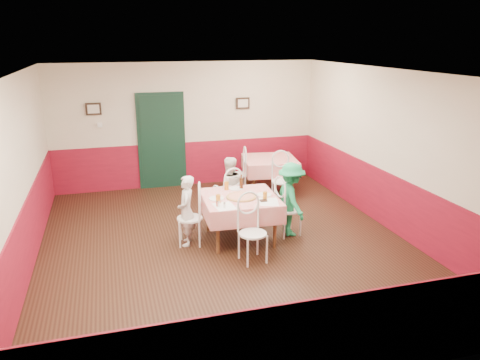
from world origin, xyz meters
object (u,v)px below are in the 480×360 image
object	(u,v)px
glass_c	(226,186)
chair_right	(288,210)
main_table	(240,218)
diner_left	(186,211)
chair_second_a	(237,175)
glass_b	(265,196)
chair_second_b	(282,181)
chair_near	(253,234)
diner_far	(229,189)
wallet	(263,201)
beer_bottle	(241,182)
chair_far	(229,198)
second_table	(270,175)
pizza	(241,197)
chair_left	(190,218)
diner_right	(291,199)
glass_a	(218,199)

from	to	relation	value
glass_c	chair_right	bearing A→B (deg)	-25.84
main_table	diner_left	distance (m)	0.93
chair_second_a	glass_b	distance (m)	2.59
chair_right	chair_second_b	world-z (taller)	same
chair_near	diner_far	bearing A→B (deg)	79.15
wallet	beer_bottle	bearing A→B (deg)	105.60
chair_second_a	wallet	bearing A→B (deg)	1.97
chair_far	glass_b	distance (m)	1.20
chair_near	diner_left	size ratio (longest dim) A/B	0.76
chair_second_b	second_table	bearing A→B (deg)	98.28
chair_second_b	pizza	world-z (taller)	chair_second_b
chair_far	chair_left	bearing A→B (deg)	31.59
chair_near	chair_second_b	distance (m)	2.77
chair_right	chair_second_b	size ratio (longest dim) A/B	1.00
main_table	diner_right	xyz separation A→B (m)	(0.90, -0.04, 0.27)
chair_right	diner_right	bearing A→B (deg)	-102.04
glass_b	diner_far	xyz separation A→B (m)	(-0.31, 1.14, -0.22)
chair_far	beer_bottle	xyz separation A→B (m)	(0.10, -0.45, 0.43)
chair_right	chair_second_b	xyz separation A→B (m)	(0.49, 1.60, 0.00)
glass_a	glass_c	size ratio (longest dim) A/B	1.00
glass_a	glass_b	xyz separation A→B (m)	(0.78, -0.04, -0.01)
main_table	chair_left	distance (m)	0.85
chair_far	glass_a	world-z (taller)	same
second_table	diner_far	bearing A→B (deg)	-132.74
chair_left	chair_far	world-z (taller)	same
chair_near	chair_second_b	world-z (taller)	same
pizza	glass_c	world-z (taller)	glass_c
second_table	chair_second_b	distance (m)	0.75
diner_right	glass_b	bearing A→B (deg)	109.02
beer_bottle	chair_far	bearing A→B (deg)	102.06
chair_second_b	diner_left	distance (m)	2.71
chair_second_a	glass_a	xyz separation A→B (m)	(-1.01, -2.51, 0.38)
beer_bottle	chair_second_a	bearing A→B (deg)	76.55
chair_far	glass_c	xyz separation A→B (m)	(-0.16, -0.42, 0.38)
chair_near	glass_c	distance (m)	1.34
diner_far	chair_second_b	bearing A→B (deg)	-151.75
main_table	chair_second_a	bearing A→B (deg)	75.58
glass_c	beer_bottle	xyz separation A→B (m)	(0.26, -0.03, 0.05)
pizza	diner_left	xyz separation A→B (m)	(-0.91, 0.10, -0.19)
beer_bottle	wallet	xyz separation A→B (m)	(0.17, -0.72, -0.11)
chair_far	diner_left	distance (m)	1.25
main_table	pizza	distance (m)	0.41
chair_far	chair_second_a	distance (m)	1.56
main_table	glass_b	world-z (taller)	glass_b
glass_b	wallet	world-z (taller)	glass_b
wallet	second_table	bearing A→B (deg)	71.10
beer_bottle	main_table	bearing A→B (deg)	-108.93
second_table	glass_b	bearing A→B (deg)	-111.16
chair_second_a	diner_right	world-z (taller)	diner_right
main_table	chair_left	bearing A→B (deg)	177.31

